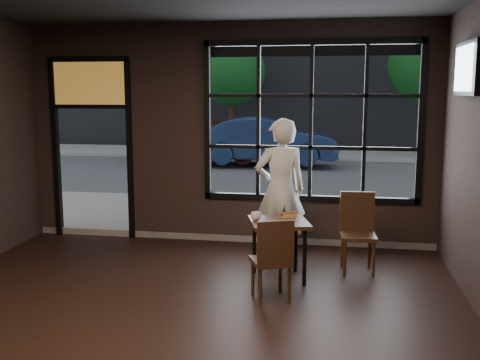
% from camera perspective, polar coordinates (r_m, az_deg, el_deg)
% --- Properties ---
extents(floor, '(6.00, 7.00, 0.02)m').
position_cam_1_polar(floor, '(5.28, -8.62, -16.26)').
color(floor, black).
rests_on(floor, ground).
extents(window_frame, '(3.06, 0.12, 2.28)m').
position_cam_1_polar(window_frame, '(8.04, 7.21, 5.88)').
color(window_frame, black).
rests_on(window_frame, ground).
extents(stained_transom, '(1.20, 0.06, 0.70)m').
position_cam_1_polar(stained_transom, '(8.81, -15.01, 9.50)').
color(stained_transom, orange).
rests_on(stained_transom, ground).
extents(street_asphalt, '(60.00, 41.00, 0.04)m').
position_cam_1_polar(street_asphalt, '(28.65, 6.48, 4.53)').
color(street_asphalt, '#545456').
rests_on(street_asphalt, ground).
extents(cafe_table, '(0.82, 0.82, 0.72)m').
position_cam_1_polar(cafe_table, '(6.76, 3.94, -7.08)').
color(cafe_table, '#311E11').
rests_on(cafe_table, floor).
extents(chair_near, '(0.52, 0.52, 0.91)m').
position_cam_1_polar(chair_near, '(6.10, 3.15, -7.96)').
color(chair_near, '#311E11').
rests_on(chair_near, floor).
extents(chair_window, '(0.46, 0.46, 0.98)m').
position_cam_1_polar(chair_window, '(7.12, 11.92, -5.34)').
color(chair_window, '#311E11').
rests_on(chair_window, floor).
extents(man, '(0.80, 0.67, 1.89)m').
position_cam_1_polar(man, '(7.41, 4.12, -1.02)').
color(man, silver).
rests_on(man, floor).
extents(hotdog, '(0.21, 0.18, 0.06)m').
position_cam_1_polar(hotdog, '(6.83, 4.98, -3.58)').
color(hotdog, tan).
rests_on(hotdog, cafe_table).
extents(cup, '(0.15, 0.15, 0.10)m').
position_cam_1_polar(cup, '(6.67, 1.64, -3.70)').
color(cup, silver).
rests_on(cup, cafe_table).
extents(tv, '(0.11, 0.99, 0.58)m').
position_cam_1_polar(tv, '(6.60, 22.17, 10.45)').
color(tv, black).
rests_on(tv, wall_right).
extents(navy_car, '(4.21, 1.62, 1.37)m').
position_cam_1_polar(navy_car, '(16.61, 2.77, 4.06)').
color(navy_car, '#18294D').
rests_on(navy_car, street_asphalt).
extents(maroon_car, '(4.13, 1.70, 1.40)m').
position_cam_1_polar(maroon_car, '(17.19, -3.74, 4.28)').
color(maroon_car, '#502118').
rests_on(maroon_car, street_asphalt).
extents(tree_left, '(2.39, 2.39, 4.08)m').
position_cam_1_polar(tree_left, '(20.16, -0.86, 10.90)').
color(tree_left, '#332114').
rests_on(tree_left, street_asphalt).
extents(tree_right, '(2.55, 2.55, 4.35)m').
position_cam_1_polar(tree_right, '(19.34, 18.58, 11.07)').
color(tree_right, '#332114').
rests_on(tree_right, street_asphalt).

